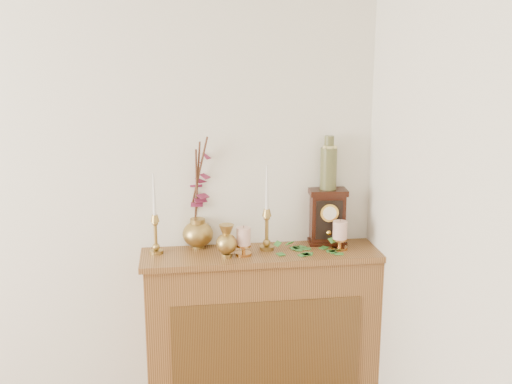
{
  "coord_description": "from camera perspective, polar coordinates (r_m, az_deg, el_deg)",
  "views": [
    {
      "loc": [
        0.97,
        -0.79,
        1.93
      ],
      "look_at": [
        1.36,
        2.05,
        1.26
      ],
      "focal_mm": 42.0,
      "sensor_mm": 36.0,
      "label": 1
    }
  ],
  "objects": [
    {
      "name": "ginger_jar",
      "position": [
        3.12,
        -5.38,
        -0.44
      ],
      "size": [
        0.24,
        0.26,
        0.59
      ],
      "rotation": [
        0.0,
        0.0,
        0.33
      ],
      "color": "#A28341",
      "rests_on": "console_shelf"
    },
    {
      "name": "pillar_candle_left",
      "position": [
        3.01,
        -1.19,
        -4.58
      ],
      "size": [
        0.08,
        0.08,
        0.15
      ],
      "rotation": [
        0.0,
        0.0,
        -0.16
      ],
      "color": "#B77E40",
      "rests_on": "console_shelf"
    },
    {
      "name": "pillar_candle_right",
      "position": [
        3.12,
        7.99,
        -3.95
      ],
      "size": [
        0.08,
        0.08,
        0.16
      ],
      "rotation": [
        0.0,
        0.0,
        -0.34
      ],
      "color": "#B77E40",
      "rests_on": "console_shelf"
    },
    {
      "name": "ivy_garland",
      "position": [
        3.08,
        4.67,
        -5.52
      ],
      "size": [
        0.38,
        0.19,
        0.07
      ],
      "rotation": [
        0.0,
        0.0,
        -0.23
      ],
      "color": "#32752C",
      "rests_on": "console_shelf"
    },
    {
      "name": "bud_vase",
      "position": [
        2.98,
        -2.82,
        -4.71
      ],
      "size": [
        0.1,
        0.1,
        0.17
      ],
      "rotation": [
        0.0,
        0.0,
        -0.2
      ],
      "color": "#A28341",
      "rests_on": "console_shelf"
    },
    {
      "name": "candlestick_center",
      "position": [
        3.07,
        1.03,
        -2.93
      ],
      "size": [
        0.07,
        0.07,
        0.44
      ],
      "rotation": [
        0.0,
        0.0,
        0.3
      ],
      "color": "#A28341",
      "rests_on": "console_shelf"
    },
    {
      "name": "mantel_clock",
      "position": [
        3.2,
        6.8,
        -2.35
      ],
      "size": [
        0.21,
        0.15,
        0.3
      ],
      "rotation": [
        0.0,
        0.0,
        -0.08
      ],
      "color": "black",
      "rests_on": "console_shelf"
    },
    {
      "name": "ceramic_vase",
      "position": [
        3.14,
        6.92,
        2.54
      ],
      "size": [
        0.09,
        0.09,
        0.28
      ],
      "rotation": [
        0.0,
        0.0,
        -0.08
      ],
      "color": "#1B3627",
      "rests_on": "mantel_clock"
    },
    {
      "name": "console_shelf",
      "position": [
        3.27,
        0.62,
        -13.9
      ],
      "size": [
        1.24,
        0.34,
        0.93
      ],
      "color": "brown",
      "rests_on": "ground"
    },
    {
      "name": "candlestick_left",
      "position": [
        3.06,
        -9.57,
        -3.38
      ],
      "size": [
        0.07,
        0.07,
        0.41
      ],
      "rotation": [
        0.0,
        0.0,
        -0.09
      ],
      "color": "#A28341",
      "rests_on": "console_shelf"
    }
  ]
}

